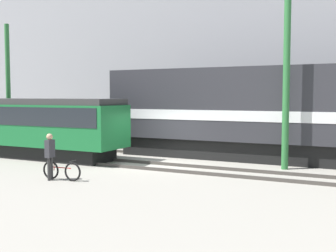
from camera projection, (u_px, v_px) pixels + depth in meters
ground_plane at (157, 164)px, 19.59m from camera, size 120.00×120.00×0.00m
track_near at (149, 165)px, 18.90m from camera, size 60.00×1.50×0.14m
track_far at (187, 154)px, 22.71m from camera, size 60.00×1.50×0.14m
building_backdrop at (233, 60)px, 29.61m from camera, size 48.01×6.00×11.45m
freight_locomotive at (278, 112)px, 20.42m from camera, size 17.20×3.04×5.17m
streetcar at (28, 124)px, 21.95m from camera, size 11.03×2.54×3.05m
bicycle at (62, 171)px, 15.92m from camera, size 1.71×0.44×0.78m
person at (50, 152)px, 15.88m from camera, size 0.24×0.37×1.78m
utility_pole_left at (8, 87)px, 25.29m from camera, size 0.27×0.27×7.47m
utility_pole_center at (286, 76)px, 18.06m from camera, size 0.29×0.29×8.07m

